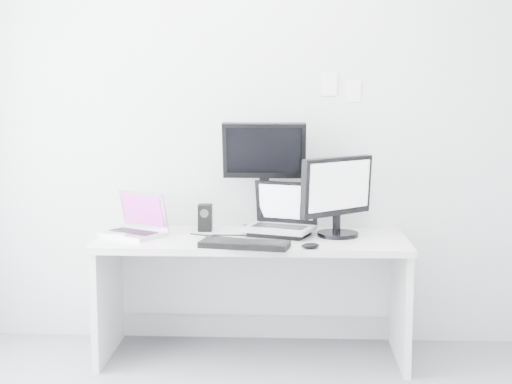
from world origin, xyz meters
TOP-DOWN VIEW (x-y plane):
  - back_wall at (0.00, 1.60)m, footprint 3.60×0.00m
  - desk at (0.00, 1.25)m, footprint 1.80×0.70m
  - macbook at (-0.72, 1.26)m, footprint 0.44×0.42m
  - speaker at (-0.30, 1.44)m, footprint 0.09×0.09m
  - dell_laptop at (0.15, 1.30)m, footprint 0.47×0.41m
  - rear_monitor at (0.06, 1.46)m, footprint 0.50×0.18m
  - samsung_monitor at (0.50, 1.30)m, footprint 0.56×0.53m
  - keyboard at (-0.03, 0.96)m, footprint 0.51×0.26m
  - mouse at (0.33, 0.94)m, footprint 0.12×0.09m
  - wall_note_0 at (0.45, 1.59)m, footprint 0.10×0.00m
  - wall_note_1 at (0.60, 1.59)m, footprint 0.09×0.00m

SIDE VIEW (x-z plane):
  - desk at x=0.00m, z-range 0.00..0.73m
  - keyboard at x=-0.03m, z-range 0.73..0.76m
  - mouse at x=0.33m, z-range 0.73..0.76m
  - speaker at x=-0.30m, z-range 0.73..0.89m
  - macbook at x=-0.72m, z-range 0.73..1.00m
  - dell_laptop at x=0.15m, z-range 0.73..1.05m
  - samsung_monitor at x=0.50m, z-range 0.73..1.22m
  - rear_monitor at x=0.06m, z-range 0.73..1.41m
  - back_wall at x=0.00m, z-range -0.45..3.15m
  - wall_note_1 at x=0.60m, z-range 1.52..1.65m
  - wall_note_0 at x=0.45m, z-range 1.55..1.69m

